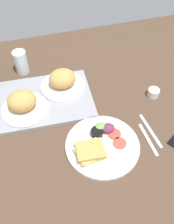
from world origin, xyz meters
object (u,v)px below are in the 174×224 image
(serving_tray, at_px, (45,100))
(drinking_glass, at_px, (21,62))
(fork, at_px, (148,139))
(knife, at_px, (151,130))
(espresso_cup, at_px, (153,93))
(plate_with_salad, at_px, (101,144))
(bread_plate_near, at_px, (23,104))
(bread_plate_far, at_px, (62,81))

(serving_tray, height_order, drinking_glass, drinking_glass)
(fork, bearing_deg, knife, -38.14)
(drinking_glass, distance_m, espresso_cup, 0.70)
(drinking_glass, height_order, fork, drinking_glass)
(serving_tray, bearing_deg, espresso_cup, -12.40)
(plate_with_salad, distance_m, knife, 0.24)
(drinking_glass, relative_size, espresso_cup, 2.26)
(espresso_cup, xyz_separation_m, fork, (-0.13, -0.23, -0.02))
(bread_plate_near, xyz_separation_m, drinking_glass, (0.03, 0.29, 0.01))
(bread_plate_near, bearing_deg, bread_plate_far, 25.29)
(espresso_cup, relative_size, fork, 0.33)
(serving_tray, distance_m, bread_plate_near, 0.12)
(serving_tray, bearing_deg, bread_plate_near, -156.19)
(bread_plate_far, xyz_separation_m, plate_with_salad, (0.08, -0.37, -0.04))
(serving_tray, height_order, bread_plate_near, bread_plate_near)
(drinking_glass, bearing_deg, espresso_cup, -31.25)
(serving_tray, distance_m, drinking_glass, 0.27)
(serving_tray, height_order, fork, serving_tray)
(bread_plate_far, distance_m, plate_with_salad, 0.38)
(drinking_glass, height_order, knife, drinking_glass)
(bread_plate_far, height_order, plate_with_salad, bread_plate_far)
(plate_with_salad, height_order, espresso_cup, plate_with_salad)
(bread_plate_far, bearing_deg, espresso_cup, -21.56)
(bread_plate_near, relative_size, drinking_glass, 1.69)
(knife, bearing_deg, plate_with_salad, 89.90)
(plate_with_salad, xyz_separation_m, drinking_glass, (-0.25, 0.57, 0.05))
(fork, distance_m, knife, 0.05)
(serving_tray, bearing_deg, plate_with_salad, -61.24)
(bread_plate_near, height_order, plate_with_salad, bread_plate_near)
(bread_plate_near, relative_size, plate_with_salad, 0.69)
(bread_plate_far, distance_m, drinking_glass, 0.27)
(plate_with_salad, distance_m, drinking_glass, 0.63)
(drinking_glass, xyz_separation_m, fork, (0.46, -0.59, -0.06))
(espresso_cup, bearing_deg, knife, -118.30)
(knife, bearing_deg, drinking_glass, 37.60)
(bread_plate_near, bearing_deg, plate_with_salad, -44.69)
(drinking_glass, xyz_separation_m, espresso_cup, (0.60, -0.36, -0.04))
(serving_tray, xyz_separation_m, bread_plate_near, (-0.10, -0.05, 0.05))
(espresso_cup, height_order, knife, espresso_cup)
(plate_with_salad, xyz_separation_m, espresso_cup, (0.34, 0.21, 0.00))
(bread_plate_near, height_order, drinking_glass, drinking_glass)
(drinking_glass, bearing_deg, serving_tray, -72.55)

